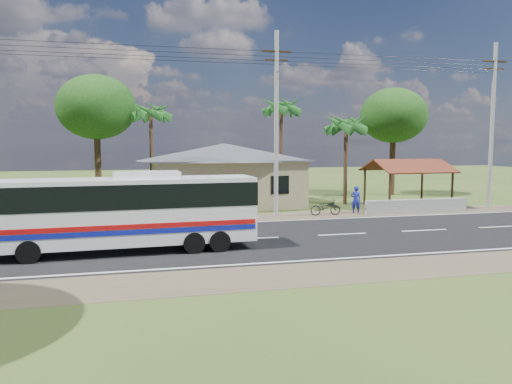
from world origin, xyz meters
TOP-DOWN VIEW (x-y plane):
  - ground at (0.00, 0.00)m, footprint 120.00×120.00m
  - road at (0.00, 0.00)m, footprint 120.00×16.00m
  - house at (1.00, 13.00)m, footprint 12.40×10.00m
  - waiting_shed at (13.00, 8.50)m, footprint 5.20×4.48m
  - concrete_barrier at (12.00, 5.60)m, footprint 7.00×0.30m
  - utility_poles at (2.67, 6.49)m, footprint 32.80×2.22m
  - palm_near at (9.50, 11.00)m, footprint 2.80×2.80m
  - palm_mid at (6.00, 15.50)m, footprint 2.80×2.80m
  - palm_far at (-4.00, 16.00)m, footprint 2.80×2.80m
  - tree_behind_house at (-8.00, 18.00)m, footprint 6.00×6.00m
  - tree_behind_shed at (16.00, 16.00)m, footprint 5.60×5.60m
  - coach_bus at (-5.70, -1.49)m, footprint 10.74×2.67m
  - motorcycle at (6.09, 6.20)m, footprint 1.95×0.81m
  - person at (8.27, 6.56)m, footprint 0.73×0.60m

SIDE VIEW (x-z plane):
  - ground at x=0.00m, z-range 0.00..0.00m
  - road at x=0.00m, z-range -0.01..0.02m
  - concrete_barrier at x=12.00m, z-range 0.00..0.90m
  - motorcycle at x=6.09m, z-range 0.00..1.00m
  - person at x=8.27m, z-range 0.00..1.74m
  - coach_bus at x=-5.70m, z-range 0.24..3.55m
  - house at x=1.00m, z-range 0.14..5.14m
  - waiting_shed at x=13.00m, z-range 1.05..4.40m
  - palm_near at x=9.50m, z-range 2.36..9.06m
  - utility_poles at x=2.67m, z-range 0.27..11.27m
  - palm_far at x=-4.00m, z-range 2.83..10.53m
  - tree_behind_shed at x=16.00m, z-range 2.17..11.19m
  - tree_behind_house at x=-8.00m, z-range 2.31..11.92m
  - palm_mid at x=6.00m, z-range 3.06..11.26m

